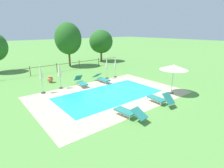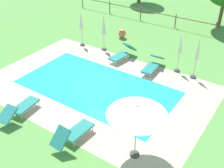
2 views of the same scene
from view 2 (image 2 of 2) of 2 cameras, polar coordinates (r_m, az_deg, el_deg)
ground_plane at (r=14.28m, az=-3.11°, el=-0.66°), size 160.00×160.00×0.00m
pool_deck_paving at (r=14.28m, az=-3.11°, el=-0.65°), size 11.21×7.46×0.01m
swimming_pool_water at (r=14.27m, az=-3.11°, el=-0.65°), size 7.91×4.15×0.01m
pool_coping_rim at (r=14.27m, az=-3.11°, el=-0.63°), size 8.39×4.63×0.01m
sun_lounger_north_near_steps at (r=16.73m, az=2.12°, el=6.17°), size 0.88×2.02×0.89m
sun_lounger_north_mid at (r=11.11m, az=-7.85°, el=-9.78°), size 0.71×1.95×0.94m
sun_lounger_north_far at (r=15.69m, az=8.23°, el=3.86°), size 0.77×2.09×0.76m
sun_lounger_north_end at (r=12.89m, az=-18.14°, el=-4.67°), size 0.81×2.11×0.75m
patio_umbrella_open_foreground at (r=9.34m, az=5.15°, el=-5.39°), size 2.09×2.09×2.33m
patio_umbrella_closed_row_west at (r=18.23m, az=-6.31°, el=12.15°), size 0.32×0.32×2.27m
patio_umbrella_closed_row_mid_west at (r=14.98m, az=17.01°, el=6.22°), size 0.32×0.32×2.44m
patio_umbrella_closed_row_centre at (r=17.48m, az=-1.71°, el=11.59°), size 0.32×0.32×2.34m
patio_umbrella_closed_row_east at (r=15.40m, az=13.70°, el=7.30°), size 0.32×0.32×2.32m
terracotta_urn_near_fence at (r=19.68m, az=2.05°, el=10.22°), size 0.53×0.53×0.61m
perimeter_fence at (r=21.87m, az=12.84°, el=12.76°), size 17.98×0.08×1.05m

